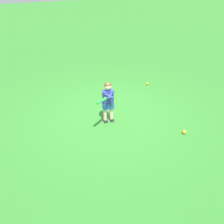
% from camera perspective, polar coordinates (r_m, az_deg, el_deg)
% --- Properties ---
extents(ground_plane, '(40.00, 40.00, 0.00)m').
position_cam_1_polar(ground_plane, '(6.48, -0.50, -0.57)').
color(ground_plane, '#2D7528').
extents(child_batter, '(0.59, 0.59, 1.08)m').
position_cam_1_polar(child_batter, '(5.87, -1.01, 3.00)').
color(child_batter, '#232328').
rests_on(child_batter, ground).
extents(play_ball_near_batter, '(0.09, 0.09, 0.09)m').
position_cam_1_polar(play_ball_near_batter, '(6.03, 16.83, -4.59)').
color(play_ball_near_batter, orange).
rests_on(play_ball_near_batter, ground).
extents(play_ball_behind_batter, '(0.08, 0.08, 0.08)m').
position_cam_1_polar(play_ball_behind_batter, '(8.08, 8.43, 6.66)').
color(play_ball_behind_batter, orange).
rests_on(play_ball_behind_batter, ground).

